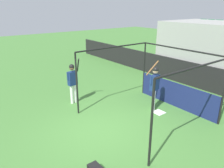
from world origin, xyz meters
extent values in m
plane|color=#477F38|center=(0.00, 0.00, 0.00)|extent=(60.00, 60.00, 0.00)
cube|color=black|center=(0.00, 6.73, 0.66)|extent=(24.00, 0.12, 1.33)
cube|color=#1E6B3D|center=(-2.75, 7.19, 1.38)|extent=(0.45, 0.40, 0.10)
cube|color=#1E6B3D|center=(-2.75, 7.37, 1.61)|extent=(0.45, 0.06, 0.40)
cube|color=#1E6B3D|center=(-2.20, 7.19, 1.38)|extent=(0.45, 0.40, 0.10)
cube|color=#1E6B3D|center=(-2.20, 7.37, 1.61)|extent=(0.45, 0.06, 0.40)
cube|color=#1E6B3D|center=(-1.65, 7.19, 1.38)|extent=(0.45, 0.40, 0.10)
cube|color=#1E6B3D|center=(-1.65, 7.37, 1.61)|extent=(0.45, 0.06, 0.40)
cube|color=#1E6B3D|center=(-1.10, 7.19, 1.38)|extent=(0.45, 0.40, 0.10)
cube|color=#1E6B3D|center=(-1.10, 7.37, 1.61)|extent=(0.45, 0.06, 0.40)
cube|color=#1E6B3D|center=(-0.55, 7.19, 1.38)|extent=(0.45, 0.40, 0.10)
cube|color=#1E6B3D|center=(-0.55, 7.37, 1.61)|extent=(0.45, 0.06, 0.40)
cube|color=#1E6B3D|center=(0.00, 7.19, 1.38)|extent=(0.45, 0.40, 0.10)
cube|color=#1E6B3D|center=(0.00, 7.37, 1.61)|extent=(0.45, 0.06, 0.40)
cube|color=#1E6B3D|center=(0.55, 7.19, 1.38)|extent=(0.45, 0.40, 0.10)
cube|color=#1E6B3D|center=(0.55, 7.37, 1.61)|extent=(0.45, 0.06, 0.40)
cube|color=#1E6B3D|center=(-2.75, 7.99, 1.78)|extent=(0.45, 0.40, 0.10)
cube|color=#1E6B3D|center=(-2.75, 8.17, 2.01)|extent=(0.45, 0.06, 0.40)
cube|color=#1E6B3D|center=(-2.20, 7.99, 1.78)|extent=(0.45, 0.40, 0.10)
cube|color=#1E6B3D|center=(-2.20, 8.17, 2.01)|extent=(0.45, 0.06, 0.40)
cube|color=#1E6B3D|center=(-1.65, 7.99, 1.78)|extent=(0.45, 0.40, 0.10)
cube|color=#1E6B3D|center=(-1.65, 8.17, 2.01)|extent=(0.45, 0.06, 0.40)
cube|color=#1E6B3D|center=(-1.10, 7.99, 1.78)|extent=(0.45, 0.40, 0.10)
cube|color=#1E6B3D|center=(-1.10, 8.17, 2.01)|extent=(0.45, 0.06, 0.40)
cube|color=#1E6B3D|center=(-0.55, 7.99, 1.78)|extent=(0.45, 0.40, 0.10)
cube|color=#1E6B3D|center=(-0.55, 8.17, 2.01)|extent=(0.45, 0.06, 0.40)
cube|color=#1E6B3D|center=(0.00, 7.99, 1.78)|extent=(0.45, 0.40, 0.10)
cube|color=#1E6B3D|center=(0.00, 8.17, 2.01)|extent=(0.45, 0.06, 0.40)
cube|color=#1E6B3D|center=(-2.75, 8.79, 2.18)|extent=(0.45, 0.40, 0.10)
cube|color=#1E6B3D|center=(-2.75, 8.97, 2.41)|extent=(0.45, 0.06, 0.40)
cube|color=#1E6B3D|center=(-2.20, 8.79, 2.18)|extent=(0.45, 0.40, 0.10)
cube|color=#1E6B3D|center=(-2.20, 8.97, 2.41)|extent=(0.45, 0.06, 0.40)
cube|color=#1E6B3D|center=(-1.65, 8.79, 2.18)|extent=(0.45, 0.40, 0.10)
cube|color=#1E6B3D|center=(-1.65, 8.97, 2.41)|extent=(0.45, 0.06, 0.40)
cube|color=#1E6B3D|center=(-1.10, 8.79, 2.18)|extent=(0.45, 0.40, 0.10)
cube|color=#1E6B3D|center=(-1.10, 8.97, 2.41)|extent=(0.45, 0.06, 0.40)
cube|color=#1E6B3D|center=(-0.55, 8.79, 2.18)|extent=(0.45, 0.40, 0.10)
cube|color=#1E6B3D|center=(-0.55, 8.97, 2.41)|extent=(0.45, 0.06, 0.40)
cube|color=#1E6B3D|center=(-2.75, 9.59, 2.58)|extent=(0.45, 0.40, 0.10)
cube|color=#1E6B3D|center=(-2.75, 9.77, 2.81)|extent=(0.45, 0.06, 0.40)
cube|color=#1E6B3D|center=(-2.20, 9.59, 2.58)|extent=(0.45, 0.40, 0.10)
cube|color=#1E6B3D|center=(-2.20, 9.77, 2.81)|extent=(0.45, 0.06, 0.40)
cube|color=#1E6B3D|center=(-1.65, 9.59, 2.58)|extent=(0.45, 0.40, 0.10)
cube|color=#1E6B3D|center=(-1.65, 9.77, 2.81)|extent=(0.45, 0.06, 0.40)
cube|color=#1E6B3D|center=(-1.10, 9.59, 2.58)|extent=(0.45, 0.40, 0.10)
cube|color=#1E6B3D|center=(-1.10, 9.77, 2.81)|extent=(0.45, 0.06, 0.40)
cube|color=#1E6B3D|center=(-2.75, 10.39, 2.98)|extent=(0.45, 0.40, 0.10)
cube|color=#1E6B3D|center=(-2.75, 10.57, 3.21)|extent=(0.45, 0.06, 0.40)
cube|color=#1E6B3D|center=(-2.20, 10.39, 2.98)|extent=(0.45, 0.40, 0.10)
cube|color=#1E6B3D|center=(-2.20, 10.57, 3.21)|extent=(0.45, 0.06, 0.40)
cube|color=#1E6B3D|center=(-1.65, 10.39, 2.98)|extent=(0.45, 0.40, 0.10)
cube|color=#1E6B3D|center=(-1.65, 10.57, 3.21)|extent=(0.45, 0.06, 0.40)
cylinder|color=black|center=(-1.62, 0.08, 1.29)|extent=(0.07, 0.07, 2.57)
cylinder|color=black|center=(2.39, 0.08, 1.29)|extent=(0.07, 0.07, 2.57)
cylinder|color=black|center=(-1.62, 3.86, 1.29)|extent=(0.07, 0.07, 2.57)
cylinder|color=black|center=(2.39, 3.86, 1.29)|extent=(0.07, 0.07, 2.57)
cylinder|color=black|center=(-1.62, 1.97, 2.57)|extent=(0.06, 3.78, 0.06)
cylinder|color=black|center=(2.39, 1.97, 2.57)|extent=(0.06, 3.78, 0.06)
cylinder|color=black|center=(0.38, 3.86, 2.57)|extent=(4.02, 0.06, 0.06)
cube|color=navy|center=(0.38, 3.84, 0.55)|extent=(3.95, 0.03, 1.09)
cube|color=white|center=(0.39, 2.80, 0.01)|extent=(0.44, 0.44, 0.02)
cylinder|color=white|center=(0.12, 2.72, 0.46)|extent=(0.15, 0.15, 0.92)
cylinder|color=white|center=(-0.04, 2.88, 0.46)|extent=(0.15, 0.15, 0.92)
cube|color=navy|center=(0.04, 2.80, 1.24)|extent=(0.30, 0.46, 0.65)
sphere|color=tan|center=(0.04, 2.80, 1.74)|extent=(0.23, 0.23, 0.23)
sphere|color=black|center=(0.04, 2.80, 1.79)|extent=(0.24, 0.24, 0.24)
cylinder|color=navy|center=(0.04, 2.57, 1.39)|extent=(0.08, 0.08, 0.36)
cylinder|color=navy|center=(-0.05, 3.01, 1.39)|extent=(0.08, 0.08, 0.36)
cylinder|color=brown|center=(-0.30, 2.99, 1.76)|extent=(0.08, 0.74, 0.54)
sphere|color=brown|center=(0.05, 3.00, 1.52)|extent=(0.08, 0.08, 0.08)
cylinder|color=white|center=(-2.66, 0.33, 0.44)|extent=(0.15, 0.15, 0.88)
cylinder|color=white|center=(-2.68, 0.51, 0.44)|extent=(0.15, 0.15, 0.88)
cube|color=navy|center=(-2.67, 0.42, 1.19)|extent=(0.27, 0.43, 0.62)
sphere|color=brown|center=(-2.67, 0.42, 1.68)|extent=(0.22, 0.22, 0.22)
sphere|color=black|center=(-2.67, 0.42, 1.73)|extent=(0.23, 0.23, 0.23)
cylinder|color=navy|center=(-2.68, 0.20, 1.33)|extent=(0.08, 0.08, 0.34)
cylinder|color=navy|center=(-2.74, 0.63, 1.33)|extent=(0.08, 0.08, 0.34)
cylinder|color=black|center=(-2.71, 0.76, 1.73)|extent=(0.52, 0.22, 0.72)
sphere|color=black|center=(-2.79, 0.53, 1.39)|extent=(0.08, 0.08, 0.08)
camera|label=1|loc=(5.74, -3.77, 4.23)|focal=35.00mm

